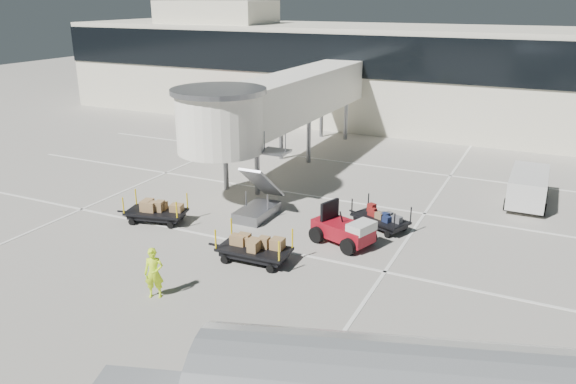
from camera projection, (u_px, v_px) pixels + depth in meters
name	position (u px, v px, depth m)	size (l,w,h in m)	color
ground	(228.00, 263.00, 22.94)	(140.00, 140.00, 0.00)	#ADA79A
lane_markings	(306.00, 193.00, 31.16)	(40.00, 30.00, 0.02)	silver
terminal	(409.00, 75.00, 47.22)	(64.00, 12.11, 15.20)	beige
jet_bridge	(276.00, 103.00, 33.60)	(5.70, 20.40, 6.03)	white
baggage_tug	(344.00, 230.00, 24.54)	(3.00, 2.45, 1.79)	maroon
suitcase_cart	(380.00, 219.00, 26.26)	(3.27, 2.24, 1.28)	black
box_cart_near	(254.00, 249.00, 22.90)	(3.66, 1.58, 1.42)	black
box_cart_far	(151.00, 211.00, 26.97)	(3.56, 2.01, 1.36)	black
ground_worker	(154.00, 273.00, 20.07)	(0.69, 0.45, 1.91)	#BFEE19
minivan	(529.00, 185.00, 29.33)	(1.99, 4.46, 1.69)	silver
belt_loader	(220.00, 117.00, 46.64)	(4.77, 2.76, 2.17)	maroon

